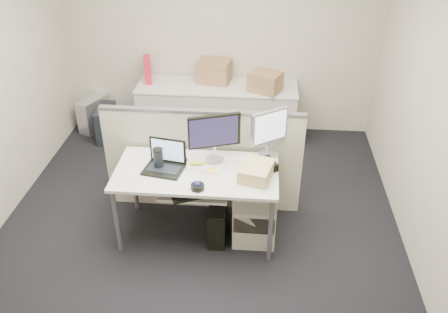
# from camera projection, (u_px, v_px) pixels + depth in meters

# --- Properties ---
(floor) EXTENTS (4.00, 4.50, 0.01)m
(floor) POSITION_uv_depth(u_px,v_px,m) (199.00, 232.00, 4.73)
(floor) COLOR black
(floor) RESTS_ON ground
(wall_back) EXTENTS (4.00, 0.02, 2.70)m
(wall_back) POSITION_uv_depth(u_px,v_px,m) (219.00, 30.00, 5.91)
(wall_back) COLOR #BCB59D
(wall_back) RESTS_ON ground
(wall_right) EXTENTS (0.02, 4.50, 2.70)m
(wall_right) POSITION_uv_depth(u_px,v_px,m) (437.00, 119.00, 3.86)
(wall_right) COLOR #BCB59D
(wall_right) RESTS_ON ground
(desk) EXTENTS (1.50, 0.75, 0.73)m
(desk) POSITION_uv_depth(u_px,v_px,m) (197.00, 177.00, 4.37)
(desk) COLOR beige
(desk) RESTS_ON floor
(keyboard_tray) EXTENTS (0.62, 0.32, 0.02)m
(keyboard_tray) POSITION_uv_depth(u_px,v_px,m) (194.00, 192.00, 4.25)
(keyboard_tray) COLOR beige
(keyboard_tray) RESTS_ON desk
(drawer_pedestal) EXTENTS (0.40, 0.55, 0.65)m
(drawer_pedestal) POSITION_uv_depth(u_px,v_px,m) (255.00, 206.00, 4.56)
(drawer_pedestal) COLOR #BBB2A0
(drawer_pedestal) RESTS_ON floor
(cubicle_partition) EXTENTS (2.00, 0.06, 1.10)m
(cubicle_partition) POSITION_uv_depth(u_px,v_px,m) (203.00, 161.00, 4.81)
(cubicle_partition) COLOR #BEB99F
(cubicle_partition) RESTS_ON floor
(back_counter) EXTENTS (2.00, 0.60, 0.72)m
(back_counter) POSITION_uv_depth(u_px,v_px,m) (217.00, 113.00, 6.17)
(back_counter) COLOR #BBB2A0
(back_counter) RESTS_ON floor
(monitor_main) EXTENTS (0.52, 0.34, 0.49)m
(monitor_main) POSITION_uv_depth(u_px,v_px,m) (214.00, 139.00, 4.35)
(monitor_main) COLOR black
(monitor_main) RESTS_ON desk
(monitor_small) EXTENTS (0.43, 0.38, 0.48)m
(monitor_small) POSITION_uv_depth(u_px,v_px,m) (269.00, 134.00, 4.44)
(monitor_small) COLOR #B7B7BC
(monitor_small) RESTS_ON desk
(laptop) EXTENTS (0.39, 0.32, 0.26)m
(laptop) POSITION_uv_depth(u_px,v_px,m) (163.00, 158.00, 4.27)
(laptop) COLOR black
(laptop) RESTS_ON desk
(trackball) EXTENTS (0.14, 0.14, 0.05)m
(trackball) POSITION_uv_depth(u_px,v_px,m) (198.00, 187.00, 4.09)
(trackball) COLOR black
(trackball) RESTS_ON desk
(desk_phone) EXTENTS (0.30, 0.28, 0.08)m
(desk_phone) POSITION_uv_depth(u_px,v_px,m) (262.00, 166.00, 4.34)
(desk_phone) COLOR black
(desk_phone) RESTS_ON desk
(paper_stack) EXTENTS (0.26, 0.30, 0.01)m
(paper_stack) POSITION_uv_depth(u_px,v_px,m) (214.00, 166.00, 4.40)
(paper_stack) COLOR silver
(paper_stack) RESTS_ON desk
(sticky_pad) EXTENTS (0.09, 0.09, 0.01)m
(sticky_pad) POSITION_uv_depth(u_px,v_px,m) (212.00, 171.00, 4.33)
(sticky_pad) COLOR yellow
(sticky_pad) RESTS_ON desk
(travel_mug) EXTENTS (0.09, 0.09, 0.19)m
(travel_mug) POSITION_uv_depth(u_px,v_px,m) (158.00, 159.00, 4.33)
(travel_mug) COLOR black
(travel_mug) RESTS_ON desk
(banana) EXTENTS (0.17, 0.07, 0.04)m
(banana) POSITION_uv_depth(u_px,v_px,m) (198.00, 163.00, 4.41)
(banana) COLOR #FFF94B
(banana) RESTS_ON desk
(cellphone) EXTENTS (0.09, 0.12, 0.01)m
(cellphone) POSITION_uv_depth(u_px,v_px,m) (184.00, 158.00, 4.52)
(cellphone) COLOR black
(cellphone) RESTS_ON desk
(manila_folders) EXTENTS (0.34, 0.39, 0.12)m
(manila_folders) POSITION_uv_depth(u_px,v_px,m) (256.00, 171.00, 4.22)
(manila_folders) COLOR tan
(manila_folders) RESTS_ON desk
(keyboard) EXTENTS (0.53, 0.37, 0.03)m
(keyboard) POSITION_uv_depth(u_px,v_px,m) (199.00, 192.00, 4.20)
(keyboard) COLOR black
(keyboard) RESTS_ON keyboard_tray
(pc_tower_desk) EXTENTS (0.17, 0.41, 0.39)m
(pc_tower_desk) POSITION_uv_depth(u_px,v_px,m) (218.00, 221.00, 4.57)
(pc_tower_desk) COLOR black
(pc_tower_desk) RESTS_ON floor
(pc_tower_spare_dark) EXTENTS (0.22, 0.49, 0.44)m
(pc_tower_spare_dark) POSITION_uv_depth(u_px,v_px,m) (106.00, 123.00, 6.21)
(pc_tower_spare_dark) COLOR black
(pc_tower_spare_dark) RESTS_ON floor
(pc_tower_spare_silver) EXTENTS (0.36, 0.51, 0.44)m
(pc_tower_spare_silver) POSITION_uv_depth(u_px,v_px,m) (94.00, 113.00, 6.45)
(pc_tower_spare_silver) COLOR #B7B7BC
(pc_tower_spare_silver) RESTS_ON floor
(cardboard_box_left) EXTENTS (0.45, 0.37, 0.30)m
(cardboard_box_left) POSITION_uv_depth(u_px,v_px,m) (214.00, 72.00, 6.00)
(cardboard_box_left) COLOR #986B46
(cardboard_box_left) RESTS_ON back_counter
(cardboard_box_right) EXTENTS (0.45, 0.41, 0.27)m
(cardboard_box_right) POSITION_uv_depth(u_px,v_px,m) (265.00, 83.00, 5.76)
(cardboard_box_right) COLOR #986B46
(cardboard_box_right) RESTS_ON back_counter
(red_binder) EXTENTS (0.16, 0.34, 0.31)m
(red_binder) POSITION_uv_depth(u_px,v_px,m) (148.00, 70.00, 6.04)
(red_binder) COLOR red
(red_binder) RESTS_ON back_counter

